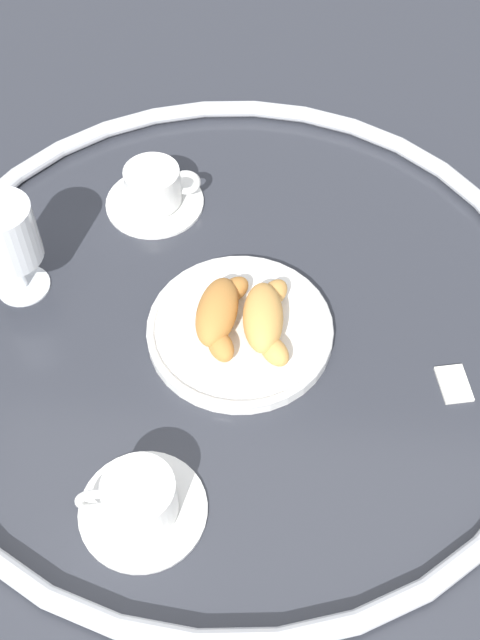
% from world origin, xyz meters
% --- Properties ---
extents(ground_plane, '(2.20, 2.20, 0.00)m').
position_xyz_m(ground_plane, '(0.00, 0.00, 0.00)').
color(ground_plane, '#2D3038').
extents(table_chrome_rim, '(0.80, 0.80, 0.02)m').
position_xyz_m(table_chrome_rim, '(0.00, 0.00, 0.01)').
color(table_chrome_rim, silver).
rests_on(table_chrome_rim, ground_plane).
extents(pastry_plate, '(0.23, 0.23, 0.02)m').
position_xyz_m(pastry_plate, '(0.03, 0.01, 0.01)').
color(pastry_plate, white).
rests_on(pastry_plate, ground_plane).
extents(croissant_large, '(0.14, 0.07, 0.04)m').
position_xyz_m(croissant_large, '(0.02, -0.01, 0.04)').
color(croissant_large, '#BC7A38').
rests_on(croissant_large, pastry_plate).
extents(croissant_small, '(0.14, 0.07, 0.04)m').
position_xyz_m(croissant_small, '(0.03, 0.04, 0.04)').
color(croissant_small, '#D6994C').
rests_on(croissant_small, pastry_plate).
extents(coffee_cup_near, '(0.14, 0.14, 0.06)m').
position_xyz_m(coffee_cup_near, '(-0.19, -0.12, 0.03)').
color(coffee_cup_near, white).
rests_on(coffee_cup_near, ground_plane).
extents(coffee_cup_far, '(0.14, 0.14, 0.06)m').
position_xyz_m(coffee_cup_far, '(0.26, -0.07, 0.03)').
color(coffee_cup_far, white).
rests_on(coffee_cup_far, ground_plane).
extents(juice_glass_left, '(0.08, 0.08, 0.14)m').
position_xyz_m(juice_glass_left, '(-0.03, -0.27, 0.09)').
color(juice_glass_left, white).
rests_on(juice_glass_left, ground_plane).
extents(sugar_packet, '(0.06, 0.04, 0.01)m').
position_xyz_m(sugar_packet, '(0.08, 0.27, 0.00)').
color(sugar_packet, white).
rests_on(sugar_packet, ground_plane).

